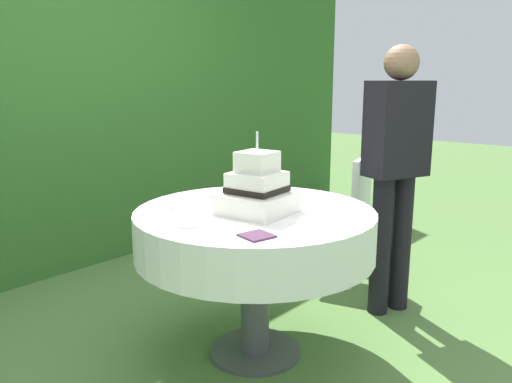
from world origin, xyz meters
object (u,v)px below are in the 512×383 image
wedding_cake (257,190)px  serving_plate_far (178,206)px  garden_chair (347,207)px  napkin_stack (257,236)px  serving_plate_left (297,198)px  standing_person (396,162)px  cake_table (255,234)px  serving_plate_near (188,224)px

wedding_cake → serving_plate_far: 0.42m
garden_chair → wedding_cake: bearing=-169.6°
napkin_stack → garden_chair: 1.60m
serving_plate_left → wedding_cake: bearing=-175.3°
garden_chair → standing_person: standing_person is taller
cake_table → serving_plate_left: size_ratio=10.91×
standing_person → serving_plate_left: bearing=155.6°
serving_plate_near → napkin_stack: (0.07, -0.34, -0.00)m
wedding_cake → garden_chair: size_ratio=0.44×
wedding_cake → serving_plate_far: wedding_cake is taller
serving_plate_near → standing_person: (1.33, -0.33, 0.15)m
serving_plate_far → garden_chair: size_ratio=0.12×
serving_plate_near → serving_plate_far: bearing=57.0°
wedding_cake → serving_plate_near: 0.39m
cake_table → serving_plate_left: (0.33, -0.01, 0.13)m
serving_plate_near → garden_chair: garden_chair is taller
wedding_cake → serving_plate_near: (-0.37, 0.09, -0.10)m
serving_plate_near → serving_plate_far: 0.33m
wedding_cake → napkin_stack: bearing=-139.1°
serving_plate_near → wedding_cake: bearing=-13.2°
serving_plate_left → garden_chair: bearing=12.8°
cake_table → serving_plate_far: bearing=123.7°
serving_plate_left → cake_table: bearing=178.2°
napkin_stack → garden_chair: (1.50, 0.48, -0.24)m
cake_table → serving_plate_near: serving_plate_near is taller
serving_plate_far → napkin_stack: 0.63m
serving_plate_left → standing_person: size_ratio=0.07×
napkin_stack → serving_plate_far: bearing=80.0°
cake_table → serving_plate_near: size_ratio=9.92×
wedding_cake → serving_plate_far: (-0.19, 0.37, -0.10)m
cake_table → wedding_cake: wedding_cake is taller
serving_plate_near → serving_plate_far: size_ratio=1.09×
wedding_cake → standing_person: bearing=-14.0°
wedding_cake → napkin_stack: (-0.30, -0.26, -0.11)m
serving_plate_far → napkin_stack: size_ratio=0.91×
garden_chair → serving_plate_far: bearing=174.1°
cake_table → napkin_stack: (-0.33, -0.30, 0.13)m
cake_table → napkin_stack: size_ratio=9.85×
serving_plate_far → serving_plate_left: size_ratio=1.01×
serving_plate_far → napkin_stack: (-0.11, -0.62, -0.00)m
garden_chair → standing_person: (-0.24, -0.46, 0.39)m
standing_person → wedding_cake: bearing=166.0°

